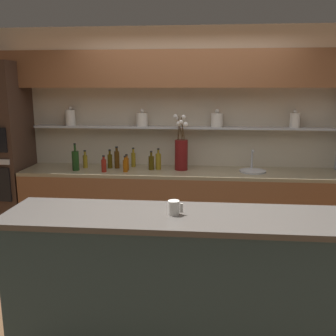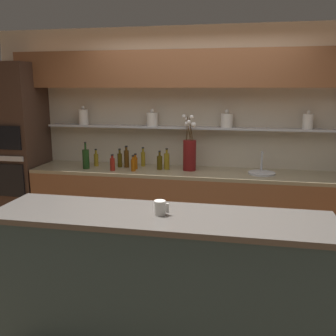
{
  "view_description": "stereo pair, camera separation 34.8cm",
  "coord_description": "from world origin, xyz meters",
  "px_view_note": "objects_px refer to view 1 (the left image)",
  "views": [
    {
      "loc": [
        0.19,
        -3.08,
        1.88
      ],
      "look_at": [
        -0.13,
        0.31,
        1.15
      ],
      "focal_mm": 40.0,
      "sensor_mm": 36.0,
      "label": 1
    },
    {
      "loc": [
        0.53,
        -3.03,
        1.88
      ],
      "look_at": [
        -0.13,
        0.31,
        1.15
      ],
      "focal_mm": 40.0,
      "sensor_mm": 36.0,
      "label": 2
    }
  ],
  "objects_px": {
    "bottle_sauce_3": "(125,165)",
    "bottle_spirit_2": "(117,159)",
    "coffee_mug": "(174,208)",
    "flower_vase": "(181,152)",
    "bottle_oil_4": "(85,161)",
    "bottle_oil_9": "(151,162)",
    "sink_fixture": "(253,170)",
    "bottle_sauce_8": "(104,165)",
    "oven_tower": "(0,154)",
    "bottle_oil_7": "(110,161)",
    "bottle_wine_0": "(76,160)",
    "bottle_oil_6": "(158,161)",
    "bottle_oil_1": "(133,159)",
    "bottle_sauce_5": "(127,163)"
  },
  "relations": [
    {
      "from": "bottle_oil_9",
      "to": "flower_vase",
      "type": "bearing_deg",
      "value": 4.04
    },
    {
      "from": "sink_fixture",
      "to": "bottle_oil_4",
      "type": "bearing_deg",
      "value": 178.72
    },
    {
      "from": "sink_fixture",
      "to": "bottle_oil_4",
      "type": "relative_size",
      "value": 1.4
    },
    {
      "from": "bottle_oil_4",
      "to": "bottle_oil_9",
      "type": "xyz_separation_m",
      "value": [
        0.82,
        -0.04,
        0.0
      ]
    },
    {
      "from": "bottle_oil_7",
      "to": "bottle_spirit_2",
      "type": "bearing_deg",
      "value": 3.76
    },
    {
      "from": "bottle_wine_0",
      "to": "bottle_oil_6",
      "type": "relative_size",
      "value": 1.28
    },
    {
      "from": "bottle_oil_6",
      "to": "bottle_oil_1",
      "type": "bearing_deg",
      "value": 160.01
    },
    {
      "from": "bottle_sauce_5",
      "to": "bottle_oil_7",
      "type": "distance_m",
      "value": 0.24
    },
    {
      "from": "bottle_oil_1",
      "to": "bottle_oil_6",
      "type": "distance_m",
      "value": 0.34
    },
    {
      "from": "flower_vase",
      "to": "bottle_oil_1",
      "type": "relative_size",
      "value": 2.75
    },
    {
      "from": "bottle_oil_1",
      "to": "bottle_sauce_3",
      "type": "distance_m",
      "value": 0.3
    },
    {
      "from": "coffee_mug",
      "to": "bottle_sauce_5",
      "type": "bearing_deg",
      "value": 111.11
    },
    {
      "from": "bottle_spirit_2",
      "to": "bottle_sauce_3",
      "type": "xyz_separation_m",
      "value": [
        0.14,
        -0.2,
        -0.03
      ]
    },
    {
      "from": "bottle_wine_0",
      "to": "bottle_sauce_3",
      "type": "distance_m",
      "value": 0.6
    },
    {
      "from": "sink_fixture",
      "to": "bottle_wine_0",
      "type": "height_order",
      "value": "bottle_wine_0"
    },
    {
      "from": "bottle_sauce_3",
      "to": "bottle_oil_9",
      "type": "height_order",
      "value": "bottle_oil_9"
    },
    {
      "from": "oven_tower",
      "to": "bottle_oil_1",
      "type": "relative_size",
      "value": 9.11
    },
    {
      "from": "bottle_oil_4",
      "to": "coffee_mug",
      "type": "height_order",
      "value": "bottle_oil_4"
    },
    {
      "from": "bottle_sauce_3",
      "to": "coffee_mug",
      "type": "height_order",
      "value": "coffee_mug"
    },
    {
      "from": "bottle_spirit_2",
      "to": "bottle_oil_9",
      "type": "distance_m",
      "value": 0.43
    },
    {
      "from": "sink_fixture",
      "to": "bottle_oil_9",
      "type": "relative_size",
      "value": 1.34
    },
    {
      "from": "bottle_sauce_3",
      "to": "bottle_spirit_2",
      "type": "bearing_deg",
      "value": 125.66
    },
    {
      "from": "bottle_oil_1",
      "to": "bottle_sauce_8",
      "type": "relative_size",
      "value": 1.23
    },
    {
      "from": "bottle_oil_9",
      "to": "sink_fixture",
      "type": "bearing_deg",
      "value": -0.34
    },
    {
      "from": "bottle_oil_7",
      "to": "sink_fixture",
      "type": "bearing_deg",
      "value": -1.66
    },
    {
      "from": "bottle_sauce_5",
      "to": "bottle_sauce_8",
      "type": "distance_m",
      "value": 0.28
    },
    {
      "from": "bottle_wine_0",
      "to": "bottle_oil_7",
      "type": "distance_m",
      "value": 0.41
    },
    {
      "from": "bottle_sauce_3",
      "to": "bottle_sauce_8",
      "type": "height_order",
      "value": "bottle_sauce_8"
    },
    {
      "from": "oven_tower",
      "to": "bottle_oil_4",
      "type": "bearing_deg",
      "value": 3.11
    },
    {
      "from": "sink_fixture",
      "to": "bottle_oil_7",
      "type": "xyz_separation_m",
      "value": [
        -1.71,
        0.05,
        0.07
      ]
    },
    {
      "from": "coffee_mug",
      "to": "sink_fixture",
      "type": "bearing_deg",
      "value": 67.52
    },
    {
      "from": "flower_vase",
      "to": "bottle_sauce_5",
      "type": "distance_m",
      "value": 0.66
    },
    {
      "from": "oven_tower",
      "to": "bottle_spirit_2",
      "type": "bearing_deg",
      "value": 2.67
    },
    {
      "from": "flower_vase",
      "to": "bottle_spirit_2",
      "type": "bearing_deg",
      "value": 178.31
    },
    {
      "from": "bottle_sauce_3",
      "to": "bottle_oil_4",
      "type": "xyz_separation_m",
      "value": [
        -0.54,
        0.19,
        0.01
      ]
    },
    {
      "from": "bottle_oil_4",
      "to": "bottle_sauce_5",
      "type": "distance_m",
      "value": 0.53
    },
    {
      "from": "oven_tower",
      "to": "bottle_sauce_5",
      "type": "relative_size",
      "value": 11.59
    },
    {
      "from": "bottle_sauce_3",
      "to": "bottle_sauce_5",
      "type": "height_order",
      "value": "bottle_sauce_3"
    },
    {
      "from": "bottle_oil_1",
      "to": "bottle_sauce_3",
      "type": "relative_size",
      "value": 1.26
    },
    {
      "from": "bottle_oil_1",
      "to": "bottle_sauce_8",
      "type": "xyz_separation_m",
      "value": [
        -0.29,
        -0.32,
        -0.02
      ]
    },
    {
      "from": "bottle_wine_0",
      "to": "bottle_sauce_5",
      "type": "bearing_deg",
      "value": 8.18
    },
    {
      "from": "bottle_oil_4",
      "to": "bottle_oil_7",
      "type": "xyz_separation_m",
      "value": [
        0.31,
        0.0,
        0.01
      ]
    },
    {
      "from": "bottle_oil_1",
      "to": "bottle_oil_7",
      "type": "relative_size",
      "value": 1.04
    },
    {
      "from": "coffee_mug",
      "to": "bottle_wine_0",
      "type": "bearing_deg",
      "value": 126.67
    },
    {
      "from": "flower_vase",
      "to": "bottle_sauce_3",
      "type": "relative_size",
      "value": 3.47
    },
    {
      "from": "bottle_oil_1",
      "to": "sink_fixture",
      "type": "bearing_deg",
      "value": -6.03
    },
    {
      "from": "bottle_oil_6",
      "to": "oven_tower",
      "type": "bearing_deg",
      "value": -178.66
    },
    {
      "from": "bottle_oil_4",
      "to": "bottle_sauce_5",
      "type": "xyz_separation_m",
      "value": [
        0.53,
        -0.07,
        -0.01
      ]
    },
    {
      "from": "oven_tower",
      "to": "bottle_sauce_3",
      "type": "distance_m",
      "value": 1.59
    },
    {
      "from": "oven_tower",
      "to": "bottle_oil_6",
      "type": "xyz_separation_m",
      "value": [
        1.95,
        0.05,
        -0.07
      ]
    }
  ]
}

